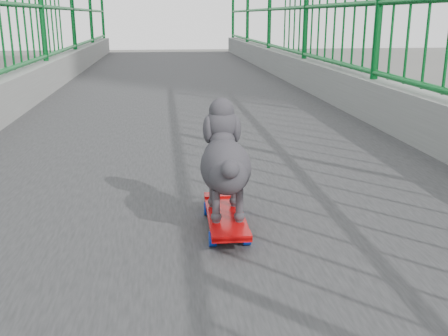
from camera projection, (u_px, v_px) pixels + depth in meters
skateboard at (226, 217)px, 1.92m from camera, size 0.15×0.46×0.06m
poodle at (225, 160)px, 1.89m from camera, size 0.19×0.44×0.36m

